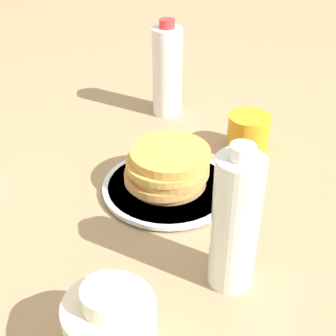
{
  "coord_description": "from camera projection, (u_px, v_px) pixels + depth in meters",
  "views": [
    {
      "loc": [
        0.24,
        0.59,
        0.49
      ],
      "look_at": [
        -0.02,
        -0.02,
        0.05
      ],
      "focal_mm": 50.0,
      "sensor_mm": 36.0,
      "label": 1
    }
  ],
  "objects": [
    {
      "name": "juice_glass",
      "position": [
        248.0,
        134.0,
        0.91
      ],
      "size": [
        0.08,
        0.08,
        0.08
      ],
      "color": "orange",
      "rests_on": "ground_plane"
    },
    {
      "name": "ground_plane",
      "position": [
        161.0,
        198.0,
        0.8
      ],
      "size": [
        4.0,
        4.0,
        0.0
      ],
      "primitive_type": "plane",
      "color": "#9E7F5B"
    },
    {
      "name": "cream_jug",
      "position": [
        111.0,
        329.0,
        0.52
      ],
      "size": [
        0.1,
        0.1,
        0.11
      ],
      "color": "beige",
      "rests_on": "ground_plane"
    },
    {
      "name": "plate",
      "position": [
        168.0,
        187.0,
        0.81
      ],
      "size": [
        0.23,
        0.23,
        0.01
      ],
      "color": "silver",
      "rests_on": "ground_plane"
    },
    {
      "name": "water_bottle_near",
      "position": [
        235.0,
        223.0,
        0.59
      ],
      "size": [
        0.06,
        0.06,
        0.22
      ],
      "color": "silver",
      "rests_on": "ground_plane"
    },
    {
      "name": "water_bottle_far",
      "position": [
        167.0,
        71.0,
        1.01
      ],
      "size": [
        0.07,
        0.07,
        0.21
      ],
      "color": "white",
      "rests_on": "ground_plane"
    },
    {
      "name": "pancake_stack",
      "position": [
        167.0,
        167.0,
        0.8
      ],
      "size": [
        0.15,
        0.14,
        0.07
      ],
      "color": "#B07C4A",
      "rests_on": "plate"
    }
  ]
}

